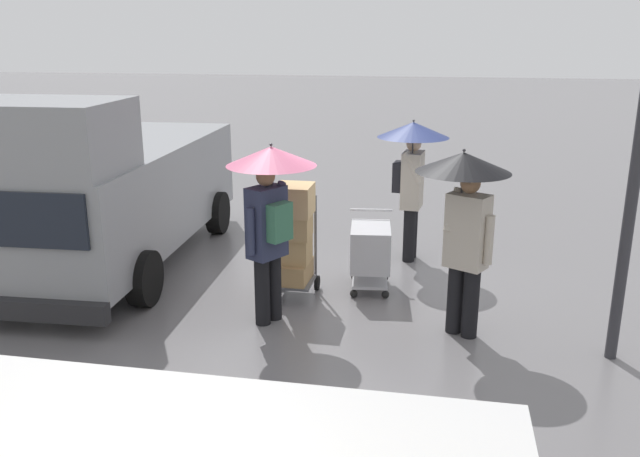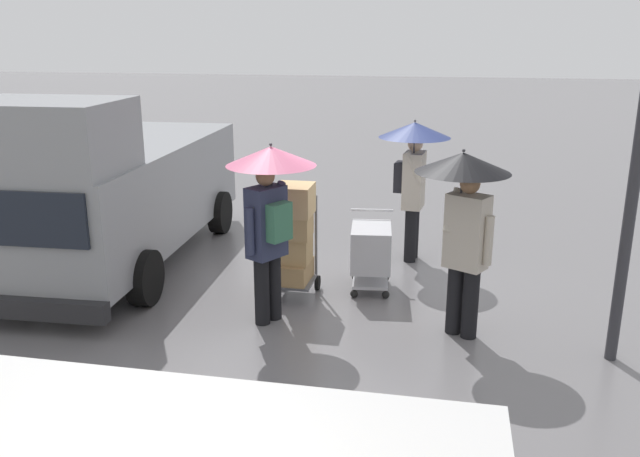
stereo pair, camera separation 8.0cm
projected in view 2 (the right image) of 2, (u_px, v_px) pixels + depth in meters
name	position (u px, v px, depth m)	size (l,w,h in m)	color
ground_plane	(378.00, 284.00, 9.18)	(90.00, 90.00, 0.00)	slate
slush_patch_near_cluster	(97.00, 251.00, 10.57)	(2.38, 2.38, 0.01)	silver
slush_patch_under_van	(97.00, 235.00, 11.41)	(1.91, 1.91, 0.01)	#999BA0
cargo_van_parked_right	(114.00, 188.00, 9.60)	(2.35, 5.41, 2.60)	gray
shopping_cart_vendor	(371.00, 249.00, 8.84)	(0.63, 0.87, 1.02)	#B2B2B7
hand_dolly_boxes	(295.00, 234.00, 8.51)	(0.53, 0.70, 1.51)	#515156
pedestrian_pink_side	(270.00, 194.00, 7.61)	(1.04, 1.04, 2.15)	black
pedestrian_black_side	(413.00, 159.00, 9.70)	(1.04, 1.04, 2.15)	black
pedestrian_white_side	(464.00, 200.00, 7.24)	(1.04, 1.04, 2.15)	black
street_lamp	(640.00, 137.00, 6.42)	(0.28, 0.28, 3.86)	#2D2D33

